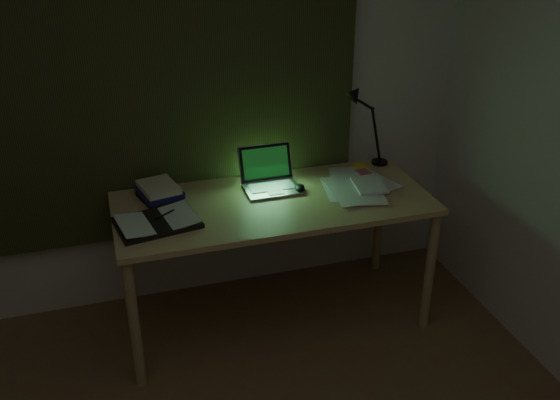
% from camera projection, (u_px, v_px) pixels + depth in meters
% --- Properties ---
extents(wall_back, '(3.50, 0.00, 2.50)m').
position_uv_depth(wall_back, '(156.00, 95.00, 3.31)').
color(wall_back, silver).
rests_on(wall_back, ground).
extents(curtain, '(2.20, 0.06, 2.00)m').
position_uv_depth(curtain, '(153.00, 59.00, 3.19)').
color(curtain, '#303319').
rests_on(curtain, wall_back).
extents(desk, '(1.66, 0.73, 0.76)m').
position_uv_depth(desk, '(274.00, 262.00, 3.45)').
color(desk, tan).
rests_on(desk, floor).
extents(laptop, '(0.30, 0.34, 0.22)m').
position_uv_depth(laptop, '(273.00, 172.00, 3.35)').
color(laptop, '#AEAEB2').
rests_on(laptop, desk).
extents(open_textbook, '(0.43, 0.34, 0.03)m').
position_uv_depth(open_textbook, '(157.00, 222.00, 3.04)').
color(open_textbook, silver).
rests_on(open_textbook, desk).
extents(book_stack, '(0.24, 0.27, 0.09)m').
position_uv_depth(book_stack, '(159.00, 191.00, 3.28)').
color(book_stack, silver).
rests_on(book_stack, desk).
extents(loose_papers, '(0.45, 0.46, 0.02)m').
position_uv_depth(loose_papers, '(359.00, 186.00, 3.43)').
color(loose_papers, white).
rests_on(loose_papers, desk).
extents(mouse, '(0.07, 0.10, 0.03)m').
position_uv_depth(mouse, '(300.00, 188.00, 3.38)').
color(mouse, black).
rests_on(mouse, desk).
extents(sticky_yellow, '(0.09, 0.09, 0.02)m').
position_uv_depth(sticky_yellow, '(360.00, 167.00, 3.66)').
color(sticky_yellow, yellow).
rests_on(sticky_yellow, desk).
extents(sticky_pink, '(0.08, 0.08, 0.02)m').
position_uv_depth(sticky_pink, '(363.00, 172.00, 3.60)').
color(sticky_pink, '#D55369').
rests_on(sticky_pink, desk).
extents(desk_lamp, '(0.35, 0.28, 0.51)m').
position_uv_depth(desk_lamp, '(383.00, 123.00, 3.62)').
color(desk_lamp, black).
rests_on(desk_lamp, desk).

